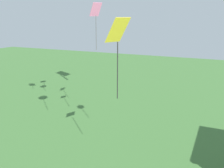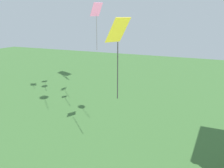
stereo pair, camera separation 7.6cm
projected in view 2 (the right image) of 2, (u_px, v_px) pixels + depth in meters
kite_yellow_diamond at (118, 39)px, 11.72m from camera, size 1.07×1.19×3.93m
kite_pink_diamond at (96, 17)px, 15.60m from camera, size 0.73×0.81×2.94m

